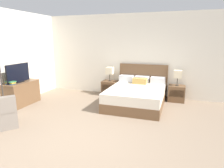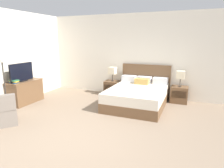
% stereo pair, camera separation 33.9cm
% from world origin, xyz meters
% --- Properties ---
extents(ground_plane, '(11.39, 11.39, 0.00)m').
position_xyz_m(ground_plane, '(0.00, 0.00, 0.00)').
color(ground_plane, '#84705B').
extents(wall_back, '(7.37, 0.06, 2.84)m').
position_xyz_m(wall_back, '(0.00, 3.83, 1.42)').
color(wall_back, silver).
rests_on(wall_back, ground).
extents(wall_left, '(0.06, 5.60, 2.84)m').
position_xyz_m(wall_left, '(-3.12, 1.60, 1.42)').
color(wall_left, silver).
rests_on(wall_left, ground).
extents(bed, '(1.66, 2.13, 1.14)m').
position_xyz_m(bed, '(0.55, 2.76, 0.31)').
color(bed, brown).
rests_on(bed, ground).
extents(nightstand_left, '(0.52, 0.45, 0.52)m').
position_xyz_m(nightstand_left, '(-0.60, 3.51, 0.26)').
color(nightstand_left, brown).
rests_on(nightstand_left, ground).
extents(nightstand_right, '(0.52, 0.45, 0.52)m').
position_xyz_m(nightstand_right, '(1.70, 3.51, 0.26)').
color(nightstand_right, brown).
rests_on(nightstand_right, ground).
extents(table_lamp_left, '(0.24, 0.24, 0.50)m').
position_xyz_m(table_lamp_left, '(-0.60, 3.51, 0.89)').
color(table_lamp_left, '#332D28').
rests_on(table_lamp_left, nightstand_left).
extents(table_lamp_right, '(0.24, 0.24, 0.50)m').
position_xyz_m(table_lamp_right, '(1.70, 3.51, 0.89)').
color(table_lamp_right, '#332D28').
rests_on(table_lamp_right, nightstand_right).
extents(dresser, '(0.51, 1.11, 0.72)m').
position_xyz_m(dresser, '(-2.81, 1.64, 0.37)').
color(dresser, brown).
rests_on(dresser, ground).
extents(tv, '(0.18, 0.87, 0.56)m').
position_xyz_m(tv, '(-2.80, 1.57, 0.98)').
color(tv, black).
rests_on(tv, dresser).
extents(book_red_cover, '(0.24, 0.18, 0.03)m').
position_xyz_m(book_red_cover, '(-2.81, 1.25, 0.73)').
color(book_red_cover, '#234C8E').
rests_on(book_red_cover, dresser).
extents(book_blue_cover, '(0.27, 0.16, 0.04)m').
position_xyz_m(book_blue_cover, '(-2.80, 1.25, 0.76)').
color(book_blue_cover, gold).
rests_on(book_blue_cover, book_red_cover).
extents(book_small_top, '(0.28, 0.23, 0.03)m').
position_xyz_m(book_small_top, '(-2.80, 1.25, 0.80)').
color(book_small_top, '#2D7042').
rests_on(book_small_top, book_blue_cover).
extents(armchair_by_window, '(0.96, 0.96, 0.76)m').
position_xyz_m(armchair_by_window, '(-2.07, 0.14, 0.28)').
color(armchair_by_window, '#70665B').
rests_on(armchair_by_window, ground).
extents(floor_lamp, '(0.30, 0.30, 1.69)m').
position_xyz_m(floor_lamp, '(-2.58, 0.75, 1.41)').
color(floor_lamp, '#332D28').
rests_on(floor_lamp, ground).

